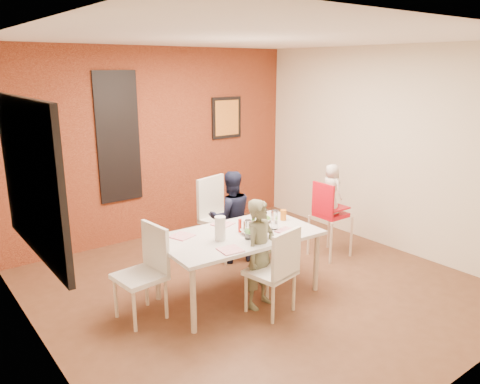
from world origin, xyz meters
TOP-DOWN VIEW (x-y plane):
  - ground at (0.00, 0.00)m, footprint 4.50×4.50m
  - ceiling at (0.00, 0.00)m, footprint 4.50×4.50m
  - wall_back at (0.00, 2.25)m, footprint 4.50×0.02m
  - wall_front at (0.00, -2.25)m, footprint 4.50×0.02m
  - wall_left at (-2.25, 0.00)m, footprint 0.02×4.50m
  - wall_right at (2.25, 0.00)m, footprint 0.02×4.50m
  - brick_accent_wall at (0.00, 2.23)m, footprint 4.50×0.02m
  - picture_window_frame at (-2.22, 0.20)m, footprint 0.05×1.70m
  - picture_window_pane at (-2.21, 0.20)m, footprint 0.02×1.55m
  - glassblock_strip at (-0.60, 2.21)m, footprint 0.55×0.03m
  - glassblock_surround at (-0.60, 2.21)m, footprint 0.60×0.03m
  - art_print_frame at (1.20, 2.21)m, footprint 0.54×0.03m
  - art_print_canvas at (1.20, 2.19)m, footprint 0.44×0.01m
  - dining_table at (-0.28, -0.03)m, footprint 1.75×1.04m
  - chair_near at (-0.23, -0.60)m, footprint 0.49×0.49m
  - chair_far at (0.20, 1.03)m, footprint 0.58×0.58m
  - chair_left at (-1.26, 0.17)m, footprint 0.47×0.47m
  - high_chair at (1.30, 0.12)m, footprint 0.43×0.43m
  - child_near at (-0.24, -0.36)m, footprint 0.47×0.37m
  - child_far at (0.22, 0.78)m, footprint 0.68×0.60m
  - toddler at (1.33, 0.12)m, footprint 0.22×0.32m
  - plate_near_left at (-0.62, -0.36)m, footprint 0.23×0.23m
  - plate_far_mid at (-0.23, 0.31)m, footprint 0.26×0.26m
  - plate_near_right at (0.19, -0.30)m, footprint 0.26×0.26m
  - plate_far_left at (-0.80, 0.26)m, footprint 0.27×0.27m
  - salad_bowl_a at (-0.18, -0.13)m, footprint 0.23×0.23m
  - salad_bowl_b at (0.21, 0.11)m, footprint 0.25×0.25m
  - wine_bottle at (0.02, -0.03)m, footprint 0.08×0.08m
  - wine_glass_a at (-0.29, -0.21)m, footprint 0.07×0.07m
  - wine_glass_b at (0.12, -0.16)m, footprint 0.08×0.08m
  - paper_towel_roll at (-0.53, -0.06)m, footprint 0.11×0.11m
  - condiment_red at (-0.23, 0.00)m, footprint 0.04×0.04m
  - condiment_green at (-0.06, -0.01)m, footprint 0.04×0.04m
  - condiment_brown at (-0.19, -0.04)m, footprint 0.03×0.03m
  - sippy_cup at (0.41, 0.02)m, footprint 0.07×0.07m

SIDE VIEW (x-z plane):
  - ground at x=0.00m, z-range 0.00..0.00m
  - chair_near at x=-0.23m, z-range 0.05..0.96m
  - chair_left at x=-1.26m, z-range 0.05..0.99m
  - child_near at x=-0.24m, z-range 0.00..1.15m
  - chair_far at x=0.20m, z-range 0.06..1.10m
  - child_far at x=0.22m, z-range 0.00..1.18m
  - high_chair at x=1.30m, z-range 0.10..1.11m
  - dining_table at x=-0.28m, z-range 0.29..1.00m
  - plate_far_mid at x=-0.23m, z-range 0.71..0.72m
  - plate_near_left at x=-0.62m, z-range 0.71..0.72m
  - plate_near_right at x=0.19m, z-range 0.71..0.72m
  - plate_far_left at x=-0.80m, z-range 0.71..0.72m
  - salad_bowl_b at x=0.21m, z-range 0.71..0.76m
  - salad_bowl_a at x=-0.18m, z-range 0.71..0.76m
  - sippy_cup at x=0.41m, z-range 0.71..0.83m
  - condiment_brown at x=-0.19m, z-range 0.71..0.83m
  - condiment_green at x=-0.06m, z-range 0.71..0.85m
  - condiment_red at x=-0.23m, z-range 0.71..0.85m
  - wine_glass_a at x=-0.29m, z-range 0.71..0.91m
  - wine_glass_b at x=0.12m, z-range 0.71..0.92m
  - paper_towel_roll at x=-0.53m, z-range 0.71..0.96m
  - wine_bottle at x=0.02m, z-range 0.71..0.99m
  - toddler at x=1.33m, z-range 0.59..1.23m
  - wall_back at x=0.00m, z-range 0.00..2.70m
  - wall_front at x=0.00m, z-range 0.00..2.70m
  - wall_left at x=-2.25m, z-range 0.00..2.70m
  - wall_right at x=2.25m, z-range 0.00..2.70m
  - brick_accent_wall at x=0.00m, z-range 0.00..2.70m
  - glassblock_strip at x=-0.60m, z-range 0.65..2.35m
  - glassblock_surround at x=-0.60m, z-range 0.62..2.38m
  - picture_window_frame at x=-2.22m, z-range 0.90..2.20m
  - picture_window_pane at x=-2.21m, z-range 0.98..2.12m
  - art_print_frame at x=1.20m, z-range 1.33..1.97m
  - art_print_canvas at x=1.20m, z-range 1.38..1.92m
  - ceiling at x=0.00m, z-range 2.69..2.71m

